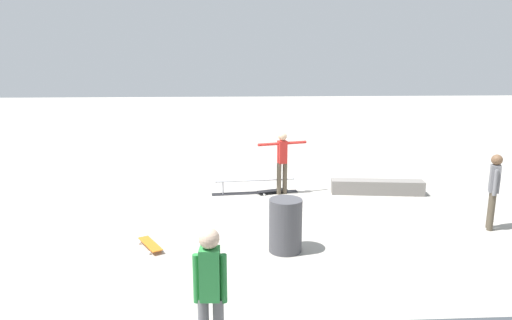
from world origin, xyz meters
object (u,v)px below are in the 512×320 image
Objects in this scene: grind_rail at (255,187)px; trash_bin at (285,225)px; loose_skateboard_orange at (150,244)px; skater_main at (282,158)px; skateboard_main at (272,191)px; skate_ledge at (377,187)px; bystander_grey_shirt at (494,188)px; bystander_green_shirt at (210,291)px.

grind_rail is 2.30× the size of trash_bin.
grind_rail is at bearing 118.36° from loose_skateboard_orange.
skater_main is 0.91m from skateboard_main.
grind_rail reaches higher than skate_ledge.
grind_rail is 3.71m from trash_bin.
skater_main reaches higher than bystander_grey_shirt.
trash_bin is (-0.36, 3.68, 0.33)m from grind_rail.
skater_main is 1.65× the size of trash_bin.
trash_bin is at bearing -109.67° from skateboard_main.
trash_bin reaches higher than grind_rail.
skate_ledge is (-3.17, 0.24, 0.02)m from grind_rail.
skater_main is at bearing -27.33° from skateboard_main.
skater_main is 4.86m from bystander_grey_shirt.
bystander_green_shirt reaches higher than bystander_grey_shirt.
bystander_green_shirt is (1.30, 6.78, 0.88)m from skateboard_main.
skateboard_main is 4.24m from loose_skateboard_orange.
trash_bin is at bearing -110.72° from skater_main.
skate_ledge is 2.73m from skateboard_main.
skater_main reaches higher than grind_rail.
loose_skateboard_orange is at bearing -66.17° from bystander_green_shirt.
skateboard_main is at bearing 155.52° from skater_main.
grind_rail is 1.39× the size of skater_main.
loose_skateboard_orange is at bearing -5.92° from trash_bin.
skate_ledge is at bearing -18.71° from skater_main.
loose_skateboard_orange is (6.85, 0.59, -0.82)m from bystander_grey_shirt.
bystander_grey_shirt is at bearing 65.29° from loose_skateboard_orange.
skateboard_main is 0.49× the size of bystander_green_shirt.
grind_rail reaches higher than loose_skateboard_orange.
bystander_green_shirt is 3.76m from loose_skateboard_orange.
bystander_green_shirt is (5.57, 4.02, 0.06)m from bystander_grey_shirt.
bystander_green_shirt is at bearing -118.37° from skater_main.
trash_bin reaches higher than skate_ledge.
skateboard_main is at bearing -97.58° from bystander_green_shirt.
skate_ledge is at bearing -129.24° from trash_bin.
bystander_grey_shirt is 1.99× the size of loose_skateboard_orange.
skater_main is 4.45m from loose_skateboard_orange.
loose_skateboard_orange is at bearing -145.94° from skater_main.
skateboard_main is 5.15m from bystander_grey_shirt.
skate_ledge is at bearing 91.24° from loose_skateboard_orange.
skater_main is at bearing 166.16° from grind_rail.
bystander_green_shirt is at bearing -9.12° from loose_skateboard_orange.
bystander_grey_shirt reaches higher than grind_rail.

